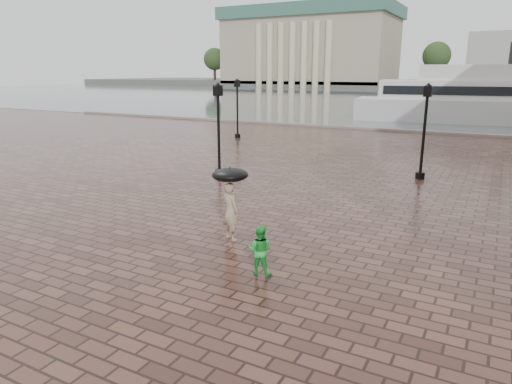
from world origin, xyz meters
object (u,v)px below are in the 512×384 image
at_px(adult_pedestrian, 231,211).
at_px(ferry_near, 478,99).
at_px(street_lamps, 283,120).
at_px(child_pedestrian, 260,250).

bearing_deg(adult_pedestrian, ferry_near, -74.33).
relative_size(adult_pedestrian, ferry_near, 0.07).
bearing_deg(street_lamps, ferry_near, 72.34).
relative_size(street_lamps, ferry_near, 0.64).
relative_size(street_lamps, adult_pedestrian, 8.52).
bearing_deg(street_lamps, child_pedestrian, -67.09).
distance_m(street_lamps, ferry_near, 28.97).
xyz_separation_m(adult_pedestrian, child_pedestrian, (1.95, -1.79, -0.26)).
xyz_separation_m(adult_pedestrian, ferry_near, (4.57, 40.44, 1.44)).
distance_m(street_lamps, adult_pedestrian, 13.58).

